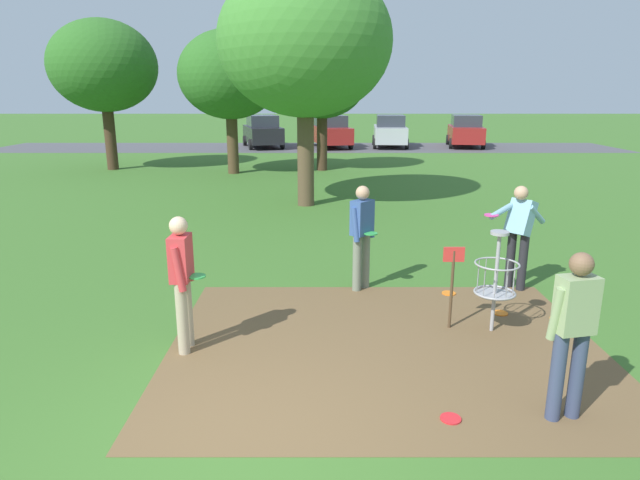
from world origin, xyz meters
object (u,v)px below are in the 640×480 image
Objects in this scene: frisbee_by_tee at (499,313)px; tree_mid_left at (321,80)px; player_waiting_left at (571,327)px; disc_golf_basket at (490,278)px; frisbee_near_basket at (447,293)px; tree_near_left at (303,42)px; player_foreground_watching at (517,230)px; tree_near_right at (228,75)px; tree_mid_center at (102,66)px; player_waiting_right at (361,232)px; parked_car_leftmost at (261,131)px; frisbee_mid_grass at (449,418)px; parked_car_center_left at (329,131)px; parked_car_rightmost at (464,131)px; player_throwing at (181,276)px; parked_car_center_right at (388,131)px.

tree_mid_left reaches higher than frisbee_by_tee.
tree_mid_left is (-2.55, 15.25, 3.58)m from frisbee_by_tee.
disc_golf_basket is at bearing 93.89° from player_waiting_left.
tree_near_left is at bearing 109.00° from frisbee_near_basket.
player_foreground_watching is at bearing 62.80° from frisbee_by_tee.
tree_mid_center reaches higher than tree_near_right.
tree_near_left is (-1.08, 6.93, 3.44)m from player_waiting_right.
player_waiting_left is 28.23m from parked_car_leftmost.
tree_near_right is at bearing -90.53° from parked_car_leftmost.
tree_near_left is 7.32m from tree_mid_left.
frisbee_mid_grass is 0.05× the size of parked_car_center_left.
player_waiting_right is 17.47m from tree_mid_center.
frisbee_by_tee and frisbee_mid_grass have the same top height.
parked_car_rightmost is (7.89, 24.23, -0.05)m from player_waiting_right.
parked_car_center_left reaches higher than player_waiting_right.
player_waiting_left reaches higher than disc_golf_basket.
player_waiting_left is 1.47m from frisbee_mid_grass.
disc_golf_basket is 0.81× the size of player_foreground_watching.
player_throwing is 26.20m from parked_car_leftmost.
disc_golf_basket reaches higher than frisbee_by_tee.
tree_mid_center is at bearing 124.25° from disc_golf_basket.
player_throwing is 1.00× the size of player_waiting_right.
frisbee_mid_grass is 28.09m from parked_car_leftmost.
player_waiting_right is 8.23× the size of frisbee_mid_grass.
tree_near_right reaches higher than parked_car_center_left.
player_waiting_left is 0.38× the size of parked_car_center_left.
parked_car_center_left is at bearing 86.86° from tree_mid_left.
parked_car_rightmost is (7.27, 27.96, 0.91)m from frisbee_mid_grass.
tree_mid_left reaches higher than player_waiting_left.
parked_car_center_right is (12.77, 9.71, -3.20)m from tree_mid_center.
player_waiting_left is (4.08, -1.50, 0.00)m from player_throwing.
tree_mid_left reaches higher than parked_car_leftmost.
player_foreground_watching reaches higher than disc_golf_basket.
frisbee_by_tee is at bearing -80.50° from tree_mid_left.
player_waiting_left is at bearing -82.60° from tree_mid_left.
tree_mid_left is at bearing -70.65° from parked_car_leftmost.
tree_near_right is 13.51m from parked_car_center_right.
tree_near_right is 11.03m from parked_car_leftmost.
disc_golf_basket reaches higher than frisbee_mid_grass.
disc_golf_basket is at bearing -45.74° from player_waiting_right.
disc_golf_basket is at bearing -122.81° from frisbee_by_tee.
player_waiting_left is 11.51m from tree_near_left.
tree_near_left is (1.27, 9.13, 3.44)m from player_throwing.
parked_car_center_left reaches higher than frisbee_near_basket.
frisbee_by_tee is (1.96, -1.06, -0.96)m from player_waiting_right.
player_throwing is 0.39× the size of parked_car_rightmost.
player_waiting_right is (-1.59, 1.63, 0.21)m from disc_golf_basket.
player_waiting_right is 2.43m from frisbee_by_tee.
frisbee_by_tee is 0.04× the size of tree_mid_center.
tree_near_left is at bearing -117.39° from parked_car_rightmost.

